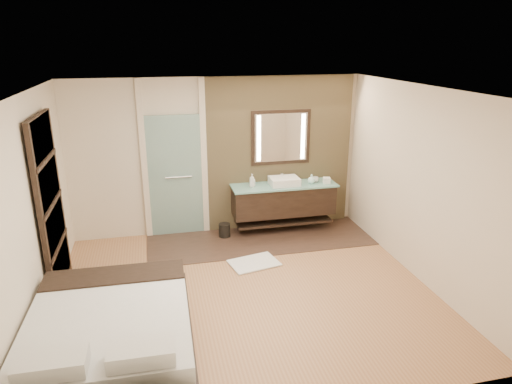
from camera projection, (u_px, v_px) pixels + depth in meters
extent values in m
plane|color=#9C6441|center=(245.00, 291.00, 6.24)|extent=(5.00, 5.00, 0.00)
cube|color=#34241C|center=(260.00, 239.00, 7.84)|extent=(3.80, 1.30, 0.01)
cube|color=#9E875A|center=(280.00, 154.00, 8.09)|extent=(2.60, 0.08, 2.70)
cube|color=black|center=(284.00, 200.00, 8.07)|extent=(1.80, 0.50, 0.50)
cube|color=black|center=(283.00, 221.00, 8.19)|extent=(1.71, 0.45, 0.04)
cube|color=#90DCCE|center=(284.00, 185.00, 7.96)|extent=(1.85, 0.55, 0.03)
cube|color=white|center=(284.00, 181.00, 7.93)|extent=(0.50, 0.38, 0.13)
cylinder|color=silver|center=(281.00, 177.00, 8.10)|extent=(0.03, 0.03, 0.18)
cylinder|color=silver|center=(282.00, 173.00, 8.04)|extent=(0.02, 0.10, 0.02)
cube|color=black|center=(281.00, 137.00, 7.95)|extent=(1.06, 0.03, 0.96)
cube|color=white|center=(281.00, 138.00, 7.93)|extent=(0.94, 0.01, 0.84)
cube|color=#FFE8BF|center=(259.00, 139.00, 7.84)|extent=(0.07, 0.01, 0.80)
cube|color=#FFE8BF|center=(303.00, 137.00, 8.01)|extent=(0.07, 0.01, 0.80)
cube|color=silver|center=(175.00, 177.00, 7.78)|extent=(0.90, 0.05, 2.10)
cylinder|color=silver|center=(179.00, 177.00, 7.74)|extent=(0.45, 0.03, 0.03)
cube|color=beige|center=(144.00, 161.00, 7.58)|extent=(0.10, 0.08, 2.70)
cube|color=beige|center=(204.00, 158.00, 7.80)|extent=(0.10, 0.08, 2.70)
cube|color=black|center=(51.00, 208.00, 5.89)|extent=(0.06, 1.20, 2.40)
cube|color=beige|center=(61.00, 265.00, 6.16)|extent=(0.02, 1.06, 0.52)
cube|color=beige|center=(55.00, 225.00, 5.97)|extent=(0.02, 1.06, 0.52)
cube|color=beige|center=(49.00, 182.00, 5.79)|extent=(0.02, 1.06, 0.52)
cube|color=beige|center=(42.00, 137.00, 5.60)|extent=(0.02, 1.06, 0.52)
cube|color=black|center=(112.00, 347.00, 4.75)|extent=(1.69, 2.10, 0.45)
cube|color=silver|center=(109.00, 320.00, 4.65)|extent=(1.64, 2.04, 0.19)
cube|color=black|center=(115.00, 276.00, 5.34)|extent=(1.61, 0.50, 0.04)
cube|color=silver|center=(52.00, 364.00, 3.76)|extent=(0.57, 0.32, 0.14)
cube|color=silver|center=(142.00, 353.00, 3.90)|extent=(0.57, 0.32, 0.14)
cube|color=white|center=(254.00, 263.00, 6.99)|extent=(0.81, 0.64, 0.02)
cylinder|color=black|center=(224.00, 230.00, 7.91)|extent=(0.20, 0.20, 0.25)
cube|color=white|center=(327.00, 180.00, 8.03)|extent=(0.15, 0.15, 0.10)
imported|color=white|center=(252.00, 180.00, 7.80)|extent=(0.10, 0.10, 0.23)
imported|color=#B2B2B2|center=(253.00, 181.00, 7.88)|extent=(0.08, 0.08, 0.16)
imported|color=#BDEDE7|center=(311.00, 179.00, 8.00)|extent=(0.15, 0.15, 0.16)
imported|color=silver|center=(315.00, 180.00, 8.08)|extent=(0.12, 0.12, 0.09)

